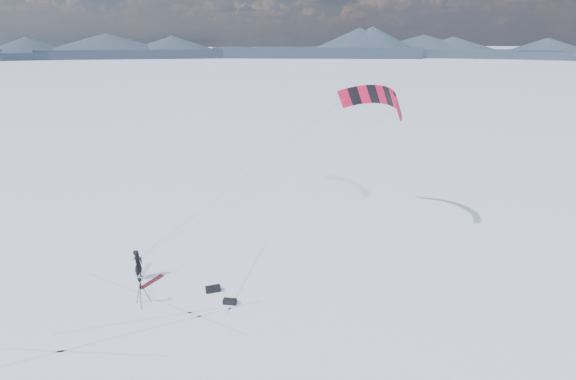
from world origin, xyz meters
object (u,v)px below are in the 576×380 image
object	(u,v)px
tripod	(141,288)
gear_bag_b	(230,301)
gear_bag_a	(213,289)
snowboard	(152,281)
snowkiter	(140,278)

from	to	relation	value
tripod	gear_bag_b	world-z (taller)	tripod
tripod	gear_bag_a	world-z (taller)	tripod
snowboard	tripod	size ratio (longest dim) A/B	1.03
tripod	gear_bag_a	xyz separation A→B (m)	(3.35, 0.21, -0.77)
snowkiter	snowboard	distance (m)	0.81
gear_bag_a	gear_bag_b	xyz separation A→B (m)	(0.66, -1.26, -0.02)
tripod	gear_bag_b	distance (m)	4.22
snowkiter	snowboard	bearing A→B (deg)	-111.65
gear_bag_b	snowboard	bearing A→B (deg)	164.67
snowkiter	gear_bag_a	xyz separation A→B (m)	(3.60, -2.28, 0.14)
gear_bag_a	snowboard	bearing A→B (deg)	147.83
tripod	gear_bag_a	distance (m)	3.44
snowkiter	snowboard	xyz separation A→B (m)	(0.60, -0.54, 0.02)
snowboard	gear_bag_a	world-z (taller)	gear_bag_a
snowboard	snowkiter	bearing A→B (deg)	93.46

